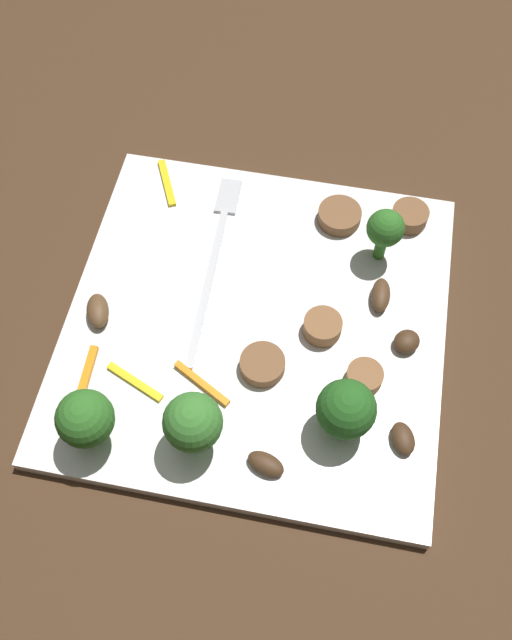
# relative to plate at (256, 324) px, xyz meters

# --- Properties ---
(ground_plane) EXTENTS (1.40, 1.40, 0.00)m
(ground_plane) POSITION_rel_plate_xyz_m (0.00, 0.00, -0.01)
(ground_plane) COLOR #422B19
(plate) EXTENTS (0.29, 0.29, 0.01)m
(plate) POSITION_rel_plate_xyz_m (0.00, 0.00, 0.00)
(plate) COLOR white
(plate) RESTS_ON ground_plane
(fork) EXTENTS (0.18, 0.02, 0.00)m
(fork) POSITION_rel_plate_xyz_m (0.05, 0.04, 0.01)
(fork) COLOR silver
(fork) RESTS_ON plate
(broccoli_floret_0) EXTENTS (0.03, 0.03, 0.05)m
(broccoli_floret_0) POSITION_rel_plate_xyz_m (0.08, -0.09, 0.04)
(broccoli_floret_0) COLOR #347525
(broccoli_floret_0) RESTS_ON plate
(broccoli_floret_1) EXTENTS (0.04, 0.04, 0.05)m
(broccoli_floret_1) POSITION_rel_plate_xyz_m (-0.07, -0.07, 0.04)
(broccoli_floret_1) COLOR #296420
(broccoli_floret_1) RESTS_ON plate
(broccoli_floret_2) EXTENTS (0.04, 0.04, 0.06)m
(broccoli_floret_2) POSITION_rel_plate_xyz_m (-0.10, 0.02, 0.04)
(broccoli_floret_2) COLOR #408630
(broccoli_floret_2) RESTS_ON plate
(broccoli_floret_3) EXTENTS (0.04, 0.04, 0.06)m
(broccoli_floret_3) POSITION_rel_plate_xyz_m (-0.11, 0.09, 0.04)
(broccoli_floret_3) COLOR #347525
(broccoli_floret_3) RESTS_ON plate
(sausage_slice_0) EXTENTS (0.05, 0.05, 0.01)m
(sausage_slice_0) POSITION_rel_plate_xyz_m (-0.04, -0.01, 0.01)
(sausage_slice_0) COLOR brown
(sausage_slice_0) RESTS_ON plate
(sausage_slice_1) EXTENTS (0.03, 0.03, 0.01)m
(sausage_slice_1) POSITION_rel_plate_xyz_m (-0.00, -0.05, 0.01)
(sausage_slice_1) COLOR brown
(sausage_slice_1) RESTS_ON plate
(sausage_slice_2) EXTENTS (0.03, 0.03, 0.01)m
(sausage_slice_2) POSITION_rel_plate_xyz_m (-0.03, -0.09, 0.01)
(sausage_slice_2) COLOR brown
(sausage_slice_2) RESTS_ON plate
(sausage_slice_3) EXTENTS (0.05, 0.05, 0.01)m
(sausage_slice_3) POSITION_rel_plate_xyz_m (0.11, -0.05, 0.01)
(sausage_slice_3) COLOR brown
(sausage_slice_3) RESTS_ON plate
(sausage_slice_4) EXTENTS (0.04, 0.04, 0.01)m
(sausage_slice_4) POSITION_rel_plate_xyz_m (0.12, -0.11, 0.01)
(sausage_slice_4) COLOR brown
(sausage_slice_4) RESTS_ON plate
(mushroom_0) EXTENTS (0.03, 0.03, 0.01)m
(mushroom_0) POSITION_rel_plate_xyz_m (-0.02, 0.12, 0.01)
(mushroom_0) COLOR brown
(mushroom_0) RESTS_ON plate
(mushroom_1) EXTENTS (0.03, 0.03, 0.01)m
(mushroom_1) POSITION_rel_plate_xyz_m (-0.00, -0.11, 0.01)
(mushroom_1) COLOR #422B19
(mushroom_1) RESTS_ON plate
(mushroom_2) EXTENTS (0.03, 0.02, 0.01)m
(mushroom_2) POSITION_rel_plate_xyz_m (-0.08, -0.12, 0.01)
(mushroom_2) COLOR #422B19
(mushroom_2) RESTS_ON plate
(mushroom_3) EXTENTS (0.03, 0.02, 0.01)m
(mushroom_3) POSITION_rel_plate_xyz_m (0.04, -0.09, 0.01)
(mushroom_3) COLOR #4C331E
(mushroom_3) RESTS_ON plate
(mushroom_4) EXTENTS (0.02, 0.03, 0.01)m
(mushroom_4) POSITION_rel_plate_xyz_m (-0.11, -0.03, 0.01)
(mushroom_4) COLOR #422B19
(mushroom_4) RESTS_ON plate
(pepper_strip_0) EXTENTS (0.02, 0.05, 0.00)m
(pepper_strip_0) POSITION_rel_plate_xyz_m (-0.07, 0.08, 0.01)
(pepper_strip_0) COLOR yellow
(pepper_strip_0) RESTS_ON plate
(pepper_strip_1) EXTENTS (0.04, 0.01, 0.00)m
(pepper_strip_1) POSITION_rel_plate_xyz_m (-0.07, 0.11, 0.01)
(pepper_strip_1) COLOR orange
(pepper_strip_1) RESTS_ON plate
(pepper_strip_2) EXTENTS (0.05, 0.03, 0.00)m
(pepper_strip_2) POSITION_rel_plate_xyz_m (0.12, 0.10, 0.01)
(pepper_strip_2) COLOR yellow
(pepper_strip_2) RESTS_ON plate
(pepper_strip_3) EXTENTS (0.03, 0.05, 0.00)m
(pepper_strip_3) POSITION_rel_plate_xyz_m (-0.06, 0.03, 0.01)
(pepper_strip_3) COLOR orange
(pepper_strip_3) RESTS_ON plate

